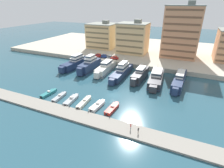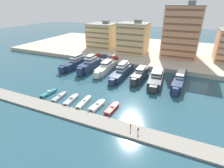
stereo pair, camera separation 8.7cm
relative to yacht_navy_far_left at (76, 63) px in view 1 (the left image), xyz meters
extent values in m
plane|color=#285160|center=(29.57, -19.83, -2.23)|extent=(400.00, 400.00, 0.00)
cube|color=#BCB29E|center=(29.57, 45.19, -1.22)|extent=(180.00, 70.00, 2.03)
cube|color=gray|center=(29.57, -35.57, -1.98)|extent=(120.00, 5.27, 0.50)
cube|color=navy|center=(0.01, 0.13, -0.54)|extent=(5.74, 18.59, 3.39)
cube|color=navy|center=(-0.62, -10.06, -0.45)|extent=(2.68, 2.46, 2.88)
cube|color=#192347|center=(0.01, 0.13, -1.64)|extent=(5.80, 18.77, 0.24)
cube|color=white|center=(0.09, 1.50, 1.85)|extent=(4.07, 7.91, 1.39)
cube|color=#233342|center=(0.09, 1.50, 1.99)|extent=(4.12, 7.99, 0.50)
cube|color=white|center=(0.09, 1.50, 3.20)|extent=(3.18, 6.17, 1.30)
cube|color=#233342|center=(0.09, 1.50, 3.33)|extent=(3.22, 6.23, 0.47)
cylinder|color=silver|center=(0.16, 2.65, 4.75)|extent=(0.16, 0.16, 1.80)
cube|color=navy|center=(0.60, 9.73, -1.30)|extent=(3.98, 1.14, 0.20)
cube|color=navy|center=(8.88, -1.17, -0.13)|extent=(4.55, 15.03, 4.21)
cube|color=navy|center=(8.95, -9.66, -0.02)|extent=(2.45, 2.23, 3.58)
cube|color=black|center=(8.88, -1.17, -1.50)|extent=(4.60, 15.18, 0.24)
cube|color=white|center=(8.87, -0.04, 2.83)|extent=(3.51, 6.32, 1.70)
cube|color=#233342|center=(8.87, -0.04, 3.00)|extent=(3.55, 6.39, 0.61)
cube|color=white|center=(8.87, -0.04, 4.32)|extent=(2.73, 4.93, 1.29)
cube|color=#233342|center=(8.87, -0.04, 4.45)|extent=(2.77, 4.98, 0.46)
cylinder|color=silver|center=(8.86, 0.90, 5.87)|extent=(0.16, 0.16, 1.80)
cube|color=navy|center=(8.82, 6.78, -1.08)|extent=(3.77, 0.93, 0.20)
cube|color=silver|center=(16.70, 0.28, -0.60)|extent=(4.98, 17.15, 3.27)
cube|color=silver|center=(17.17, -9.13, -0.52)|extent=(2.38, 2.18, 2.78)
cube|color=#192347|center=(16.70, 0.28, -1.66)|extent=(5.03, 17.32, 0.24)
cube|color=white|center=(16.64, 1.55, 1.82)|extent=(3.58, 7.28, 1.57)
cube|color=#233342|center=(16.64, 1.55, 1.98)|extent=(3.62, 7.35, 0.57)
cylinder|color=silver|center=(16.59, 2.62, 3.51)|extent=(0.16, 0.16, 1.80)
cube|color=silver|center=(16.26, 9.20, -1.33)|extent=(3.56, 1.07, 0.20)
cube|color=navy|center=(25.63, -1.90, -0.75)|extent=(4.17, 19.73, 2.98)
cube|color=navy|center=(25.65, -12.69, -0.67)|extent=(2.27, 2.07, 2.53)
cube|color=black|center=(25.63, -1.90, -1.71)|extent=(4.21, 19.93, 0.24)
cube|color=white|center=(25.62, -0.42, 1.64)|extent=(3.24, 8.29, 1.80)
cube|color=#233342|center=(25.62, -0.42, 1.82)|extent=(3.28, 8.37, 0.65)
cube|color=white|center=(25.62, -0.42, 3.11)|extent=(2.52, 6.47, 1.14)
cube|color=#233342|center=(25.62, -0.42, 3.22)|extent=(2.56, 6.53, 0.41)
cylinder|color=silver|center=(25.62, 0.82, 4.58)|extent=(0.16, 0.16, 1.80)
cube|color=navy|center=(25.60, 8.41, -1.42)|extent=(3.51, 0.91, 0.20)
cube|color=#333338|center=(33.95, -1.85, -0.45)|extent=(4.11, 14.85, 3.57)
cube|color=#333338|center=(33.73, -10.06, -0.36)|extent=(2.09, 1.91, 3.04)
cube|color=#334C7F|center=(33.95, -1.85, -1.61)|extent=(4.16, 14.99, 0.24)
cube|color=white|center=(33.98, -0.74, 2.00)|extent=(3.07, 6.27, 1.33)
cube|color=#233342|center=(33.98, -0.74, 2.13)|extent=(3.11, 6.33, 0.48)
cylinder|color=silver|center=(34.01, 0.18, 3.56)|extent=(0.16, 0.16, 1.80)
cube|color=#333338|center=(34.16, 5.97, -1.25)|extent=(3.18, 0.98, 0.20)
cube|color=#333338|center=(40.84, -1.93, -0.79)|extent=(6.42, 18.50, 2.89)
cube|color=#333338|center=(41.70, -12.07, -0.72)|extent=(2.89, 2.67, 2.45)
cube|color=#334C7F|center=(40.84, -1.93, -1.73)|extent=(6.48, 18.68, 0.24)
cube|color=white|center=(40.73, -0.58, 1.47)|extent=(4.45, 7.92, 1.64)
cube|color=#233342|center=(40.73, -0.58, 1.64)|extent=(4.51, 8.00, 0.59)
cylinder|color=silver|center=(40.63, 0.56, 3.19)|extent=(0.16, 0.16, 1.80)
cube|color=#333338|center=(40.03, 7.55, -1.44)|extent=(4.22, 1.25, 0.20)
cube|color=navy|center=(49.72, -0.79, -0.56)|extent=(4.53, 19.78, 3.34)
cube|color=navy|center=(49.25, -11.42, -0.48)|extent=(2.09, 1.91, 2.84)
cube|color=#334C7F|center=(49.72, -0.79, -1.65)|extent=(4.58, 19.98, 0.24)
cube|color=white|center=(49.79, 0.68, 1.80)|extent=(3.22, 8.37, 1.39)
cube|color=#233342|center=(49.79, 0.68, 1.94)|extent=(3.26, 8.45, 0.50)
cylinder|color=silver|center=(49.85, 1.91, 3.40)|extent=(0.16, 0.16, 1.80)
cube|color=navy|center=(50.19, 9.46, -1.31)|extent=(3.14, 1.04, 0.20)
cube|color=teal|center=(7.98, -28.78, -1.77)|extent=(2.27, 6.23, 0.92)
cube|color=teal|center=(8.25, -25.38, -1.77)|extent=(1.06, 0.89, 0.78)
cube|color=silver|center=(8.02, -28.33, -1.11)|extent=(1.04, 0.67, 0.40)
cube|color=#283847|center=(8.04, -28.05, -1.05)|extent=(0.91, 0.15, 0.24)
cube|color=black|center=(7.74, -32.01, -1.62)|extent=(0.38, 0.31, 0.60)
cube|color=#9EA3A8|center=(13.24, -29.28, -1.80)|extent=(1.98, 6.33, 0.86)
cube|color=#9EA3A8|center=(13.05, -25.83, -1.80)|extent=(0.94, 0.78, 0.73)
cube|color=silver|center=(13.21, -28.81, -1.17)|extent=(0.93, 0.65, 0.41)
cube|color=#283847|center=(13.20, -28.53, -1.11)|extent=(0.82, 0.12, 0.24)
cube|color=black|center=(13.42, -32.58, -1.65)|extent=(0.37, 0.30, 0.60)
cube|color=#9EA3A8|center=(18.22, -29.37, -1.76)|extent=(2.58, 6.84, 0.94)
cube|color=#9EA3A8|center=(17.92, -25.62, -1.76)|extent=(1.20, 1.01, 0.80)
cube|color=silver|center=(18.18, -28.87, -0.99)|extent=(1.17, 0.69, 0.59)
cube|color=#283847|center=(18.16, -28.59, -0.91)|extent=(1.03, 0.16, 0.35)
cube|color=black|center=(18.50, -32.88, -1.61)|extent=(0.38, 0.31, 0.60)
cube|color=beige|center=(23.01, -28.99, -1.71)|extent=(2.04, 7.54, 1.05)
cube|color=beige|center=(22.77, -24.95, -1.71)|extent=(0.93, 0.78, 0.89)
cube|color=silver|center=(22.97, -28.43, -0.97)|extent=(0.92, 0.65, 0.43)
cube|color=#283847|center=(22.96, -28.15, -0.90)|extent=(0.81, 0.13, 0.26)
cube|color=black|center=(23.23, -32.89, -1.56)|extent=(0.38, 0.30, 0.60)
cube|color=white|center=(27.86, -29.10, -1.72)|extent=(2.67, 6.37, 1.04)
cube|color=white|center=(28.20, -25.60, -1.72)|extent=(1.23, 1.04, 0.88)
cube|color=silver|center=(27.90, -28.64, -0.95)|extent=(1.20, 0.71, 0.50)
cube|color=#283847|center=(27.93, -28.36, -0.87)|extent=(1.04, 0.18, 0.30)
cube|color=black|center=(27.54, -32.37, -1.57)|extent=(0.39, 0.31, 0.60)
cube|color=red|center=(32.76, -28.66, -1.72)|extent=(2.39, 6.40, 1.02)
cube|color=red|center=(32.99, -25.12, -1.72)|extent=(1.15, 0.96, 0.87)
cube|color=silver|center=(32.79, -28.19, -1.01)|extent=(1.13, 0.67, 0.41)
cube|color=#283847|center=(32.81, -27.91, -0.95)|extent=(1.00, 0.14, 0.24)
cube|color=black|center=(32.54, -31.97, -1.57)|extent=(0.38, 0.30, 0.60)
cube|color=red|center=(5.33, 14.38, 0.51)|extent=(4.18, 1.90, 0.80)
cube|color=red|center=(5.48, 14.38, 1.25)|extent=(2.17, 1.66, 0.68)
cube|color=#1E2833|center=(5.48, 14.38, 1.25)|extent=(2.13, 1.68, 0.37)
cylinder|color=black|center=(3.94, 13.60, 0.11)|extent=(0.65, 0.25, 0.64)
cylinder|color=black|center=(4.03, 15.30, 0.11)|extent=(0.65, 0.25, 0.64)
cylinder|color=black|center=(6.64, 13.47, 0.11)|extent=(0.65, 0.25, 0.64)
cylinder|color=black|center=(6.72, 15.16, 0.11)|extent=(0.65, 0.25, 0.64)
cube|color=#28428E|center=(8.90, 14.30, 0.51)|extent=(4.15, 1.82, 0.80)
cube|color=#28428E|center=(9.05, 14.30, 1.25)|extent=(2.14, 1.62, 0.68)
cube|color=#1E2833|center=(9.05, 14.30, 1.25)|extent=(2.10, 1.63, 0.37)
cylinder|color=black|center=(7.52, 13.49, 0.11)|extent=(0.65, 0.24, 0.64)
cylinder|color=black|center=(7.57, 15.19, 0.11)|extent=(0.65, 0.24, 0.64)
cylinder|color=black|center=(10.22, 13.41, 0.11)|extent=(0.65, 0.24, 0.64)
cylinder|color=black|center=(10.27, 15.11, 0.11)|extent=(0.65, 0.24, 0.64)
cube|color=slate|center=(12.08, 14.51, 0.51)|extent=(4.17, 1.87, 0.80)
cube|color=slate|center=(12.23, 14.51, 1.25)|extent=(2.16, 1.64, 0.68)
cube|color=#1E2833|center=(12.23, 14.51, 1.25)|extent=(2.12, 1.66, 0.37)
cylinder|color=black|center=(10.76, 13.60, 0.11)|extent=(0.65, 0.25, 0.64)
cylinder|color=black|center=(10.69, 15.30, 0.11)|extent=(0.65, 0.25, 0.64)
cylinder|color=black|center=(13.46, 13.71, 0.11)|extent=(0.65, 0.25, 0.64)
cylinder|color=black|center=(13.39, 15.41, 0.11)|extent=(0.65, 0.25, 0.64)
cube|color=red|center=(15.42, 13.87, 0.51)|extent=(4.16, 1.85, 0.80)
cube|color=red|center=(15.57, 13.87, 1.25)|extent=(2.16, 1.64, 0.68)
cube|color=#1E2833|center=(15.57, 13.87, 1.25)|extent=(2.11, 1.65, 0.37)
cylinder|color=black|center=(14.10, 12.97, 0.11)|extent=(0.65, 0.24, 0.64)
cylinder|color=black|center=(14.04, 14.67, 0.11)|extent=(0.65, 0.24, 0.64)
cylinder|color=black|center=(16.80, 13.07, 0.11)|extent=(0.65, 0.24, 0.64)
cylinder|color=black|center=(16.74, 14.77, 0.11)|extent=(0.65, 0.24, 0.64)
cube|color=#E0BC84|center=(-3.03, 36.44, 7.33)|extent=(17.31, 15.66, 15.08)
cube|color=#7B6748|center=(-3.03, 28.51, 1.30)|extent=(15.93, 0.24, 0.90)
cube|color=#7B6748|center=(-3.03, 28.51, 4.31)|extent=(15.93, 0.24, 0.90)
cube|color=#7B6748|center=(-3.03, 28.51, 7.33)|extent=(15.93, 0.24, 0.90)
cube|color=#7B6748|center=(-3.03, 28.51, 10.35)|extent=(15.93, 0.24, 0.90)
cube|color=#7B6748|center=(-3.03, 28.51, 13.36)|extent=(15.93, 0.24, 0.90)
cube|color=gray|center=(-3.03, 36.44, 15.07)|extent=(17.66, 15.97, 0.40)
cube|color=gray|center=(-0.43, 36.44, 16.27)|extent=(3.60, 3.20, 2.00)
cube|color=#E0BC84|center=(19.79, 31.00, 8.24)|extent=(16.83, 13.22, 16.89)
cube|color=#7B6748|center=(19.79, 24.29, 1.48)|extent=(15.48, 0.24, 0.90)
cube|color=#7B6748|center=(19.79, 24.29, 4.86)|extent=(15.48, 0.24, 0.90)
cube|color=#7B6748|center=(19.79, 24.29, 8.24)|extent=(15.48, 0.24, 0.90)
cube|color=#7B6748|center=(19.79, 24.29, 11.62)|extent=(15.48, 0.24, 0.90)
cube|color=#7B6748|center=(19.79, 24.29, 15.00)|extent=(15.48, 0.24, 0.90)
cube|color=gray|center=(19.79, 31.00, 16.88)|extent=(17.16, 13.49, 0.40)
cube|color=gray|center=(22.31, 31.00, 18.08)|extent=(3.60, 3.20, 2.00)
cube|color=tan|center=(45.85, 34.07, 12.94)|extent=(18.23, 15.33, 26.30)
cube|color=brown|center=(45.85, 26.31, 1.44)|extent=(16.77, 0.24, 0.90)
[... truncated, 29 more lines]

